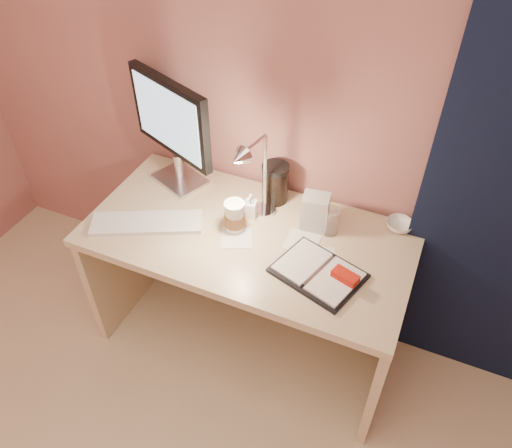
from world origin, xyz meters
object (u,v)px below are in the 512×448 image
at_px(desk, 255,259).
at_px(dark_jar, 275,185).
at_px(lotion_bottle, 250,206).
at_px(keyboard, 147,223).
at_px(product_box, 315,212).
at_px(monitor, 173,124).
at_px(planner, 320,273).
at_px(coffee_cup, 235,217).
at_px(bowl, 399,225).
at_px(clear_cup, 331,221).
at_px(desk_lamp, 260,178).

distance_m(desk, dark_jar, 0.36).
bearing_deg(lotion_bottle, keyboard, -148.98).
xyz_separation_m(keyboard, product_box, (0.67, 0.28, 0.07)).
relative_size(monitor, planner, 1.36).
bearing_deg(product_box, planner, -74.28).
bearing_deg(keyboard, desk, -1.16).
bearing_deg(coffee_cup, monitor, 152.70).
bearing_deg(product_box, coffee_cup, -161.88).
distance_m(keyboard, planner, 0.78).
distance_m(lotion_bottle, product_box, 0.28).
xyz_separation_m(keyboard, lotion_bottle, (0.39, 0.23, 0.05)).
relative_size(desk, bowl, 12.10).
relative_size(bowl, product_box, 0.69).
xyz_separation_m(coffee_cup, lotion_bottle, (0.03, 0.11, -0.01)).
xyz_separation_m(monitor, lotion_bottle, (0.41, -0.09, -0.26)).
bearing_deg(bowl, planner, -120.17).
distance_m(monitor, planner, 0.92).
distance_m(monitor, clear_cup, 0.81).
relative_size(keyboard, desk_lamp, 1.11).
distance_m(desk, monitor, 0.72).
relative_size(keyboard, coffee_cup, 3.31).
distance_m(planner, clear_cup, 0.26).
relative_size(monitor, lotion_bottle, 4.58).
xyz_separation_m(desk, clear_cup, (0.32, 0.08, 0.29)).
relative_size(dark_jar, product_box, 1.01).
bearing_deg(clear_cup, product_box, 175.30).
relative_size(monitor, desk_lamp, 1.24).
xyz_separation_m(bowl, lotion_bottle, (-0.62, -0.18, 0.04)).
relative_size(clear_cup, lotion_bottle, 1.07).
relative_size(desk, monitor, 2.64).
distance_m(desk, desk_lamp, 0.49).
xyz_separation_m(clear_cup, bowl, (0.27, 0.14, -0.04)).
relative_size(planner, coffee_cup, 2.70).
height_order(clear_cup, bowl, clear_cup).
height_order(desk, keyboard, keyboard).
distance_m(keyboard, coffee_cup, 0.39).
relative_size(clear_cup, dark_jar, 0.74).
distance_m(monitor, bowl, 1.08).
xyz_separation_m(coffee_cup, clear_cup, (0.38, 0.15, -0.01)).
bearing_deg(keyboard, monitor, 68.09).
distance_m(coffee_cup, desk_lamp, 0.23).
height_order(keyboard, planner, planner).
distance_m(desk, clear_cup, 0.43).
relative_size(clear_cup, product_box, 0.74).
bearing_deg(desk, monitor, 163.64).
relative_size(coffee_cup, bowl, 1.25).
distance_m(keyboard, clear_cup, 0.79).
bearing_deg(planner, product_box, 131.39).
distance_m(clear_cup, bowl, 0.31).
height_order(keyboard, coffee_cup, coffee_cup).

